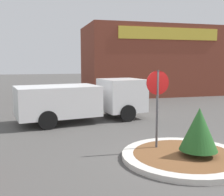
% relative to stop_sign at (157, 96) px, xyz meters
% --- Properties ---
extents(ground_plane, '(120.00, 120.00, 0.00)m').
position_rel_stop_sign_xyz_m(ground_plane, '(0.50, -0.82, -1.78)').
color(ground_plane, '#514F4C').
extents(traffic_island, '(3.60, 3.60, 0.15)m').
position_rel_stop_sign_xyz_m(traffic_island, '(0.50, -0.82, -1.70)').
color(traffic_island, beige).
rests_on(traffic_island, ground_plane).
extents(stop_sign, '(0.73, 0.07, 2.55)m').
position_rel_stop_sign_xyz_m(stop_sign, '(0.00, 0.00, 0.00)').
color(stop_sign, '#4C4C51').
rests_on(stop_sign, ground_plane).
extents(island_shrub, '(1.07, 1.07, 1.37)m').
position_rel_stop_sign_xyz_m(island_shrub, '(0.80, -1.05, -0.85)').
color(island_shrub, brown).
rests_on(island_shrub, traffic_island).
extents(utility_truck, '(6.30, 3.05, 1.95)m').
position_rel_stop_sign_xyz_m(utility_truck, '(-1.42, 5.20, -0.72)').
color(utility_truck, white).
rests_on(utility_truck, ground_plane).
extents(storefront_building, '(11.77, 6.07, 5.75)m').
position_rel_stop_sign_xyz_m(storefront_building, '(6.49, 15.01, 1.10)').
color(storefront_building, brown).
rests_on(storefront_building, ground_plane).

